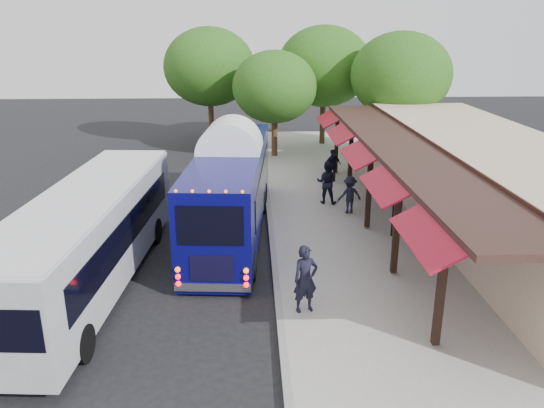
% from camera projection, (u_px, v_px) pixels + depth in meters
% --- Properties ---
extents(ground, '(90.00, 90.00, 0.00)m').
position_uv_depth(ground, '(274.00, 280.00, 16.74)').
color(ground, black).
rests_on(ground, ground).
extents(sidewalk, '(10.00, 40.00, 0.15)m').
position_uv_depth(sidewalk, '(398.00, 230.00, 20.69)').
color(sidewalk, '#9E9B93').
rests_on(sidewalk, ground).
extents(curb, '(0.20, 40.00, 0.16)m').
position_uv_depth(curb, '(271.00, 232.00, 20.51)').
color(curb, gray).
rests_on(curb, ground).
extents(station_shelter, '(8.15, 20.00, 3.60)m').
position_uv_depth(station_shelter, '(489.00, 185.00, 20.25)').
color(station_shelter, tan).
rests_on(station_shelter, ground).
extents(coach_bus, '(3.13, 11.07, 3.50)m').
position_uv_depth(coach_bus, '(231.00, 185.00, 20.14)').
color(coach_bus, '#080756').
rests_on(coach_bus, ground).
extents(city_bus, '(3.18, 11.36, 3.01)m').
position_uv_depth(city_bus, '(89.00, 235.00, 15.96)').
color(city_bus, '#97999F').
rests_on(city_bus, ground).
extents(ped_a, '(0.80, 0.64, 1.91)m').
position_uv_depth(ped_a, '(305.00, 279.00, 14.39)').
color(ped_a, black).
rests_on(ped_a, sidewalk).
extents(ped_b, '(1.10, 0.96, 1.91)m').
position_uv_depth(ped_b, '(327.00, 182.00, 23.31)').
color(ped_b, black).
rests_on(ped_b, sidewalk).
extents(ped_c, '(1.05, 0.76, 1.65)m').
position_uv_depth(ped_c, '(333.00, 166.00, 26.63)').
color(ped_c, black).
rests_on(ped_c, sidewalk).
extents(ped_d, '(1.12, 0.77, 1.59)m').
position_uv_depth(ped_d, '(350.00, 195.00, 22.10)').
color(ped_d, black).
rests_on(ped_d, sidewalk).
extents(sign_board, '(0.21, 0.53, 1.20)m').
position_uv_depth(sign_board, '(393.00, 215.00, 19.66)').
color(sign_board, black).
rests_on(sign_board, sidewalk).
extents(tree_left, '(4.97, 4.97, 6.36)m').
position_uv_depth(tree_left, '(275.00, 87.00, 31.00)').
color(tree_left, '#382314').
rests_on(tree_left, ground).
extents(tree_mid, '(6.05, 6.05, 7.75)m').
position_uv_depth(tree_mid, '(324.00, 66.00, 34.02)').
color(tree_mid, '#382314').
rests_on(tree_mid, ground).
extents(tree_right, '(5.79, 5.79, 7.41)m').
position_uv_depth(tree_right, '(401.00, 75.00, 30.46)').
color(tree_right, '#382314').
rests_on(tree_right, ground).
extents(tree_far, '(5.97, 5.97, 7.64)m').
position_uv_depth(tree_far, '(209.00, 67.00, 34.57)').
color(tree_far, '#382314').
rests_on(tree_far, ground).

